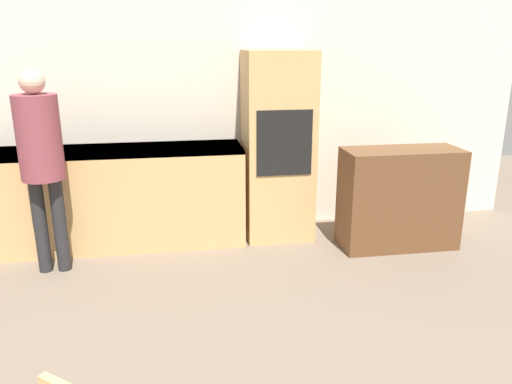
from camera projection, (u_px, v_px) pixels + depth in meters
name	position (u px, v px, depth m)	size (l,w,h in m)	color
wall_back	(222.00, 102.00, 4.94)	(6.27, 0.05, 2.60)	silver
kitchen_counter	(114.00, 196.00, 4.68)	(2.42, 0.60, 0.93)	tan
oven_unit	(278.00, 146.00, 4.82)	(0.64, 0.59, 1.80)	tan
sideboard	(399.00, 198.00, 4.66)	(1.08, 0.45, 0.94)	brown
person_standing	(41.00, 151.00, 3.97)	(0.34, 0.34, 1.68)	#262628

